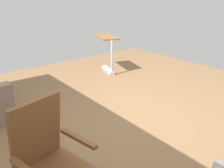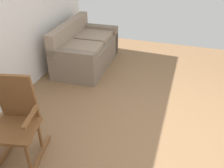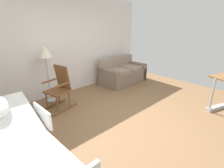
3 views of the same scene
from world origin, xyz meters
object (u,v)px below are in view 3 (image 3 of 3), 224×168
at_px(floor_lamp, 45,55).
at_px(couch, 123,74).
at_px(hospital_bed, 19,160).
at_px(rocking_chair, 59,88).
at_px(overbed_table, 222,88).

bearing_deg(floor_lamp, couch, -6.83).
distance_m(hospital_bed, couch, 4.28).
bearing_deg(couch, rocking_chair, -174.60).
height_order(hospital_bed, rocking_chair, rocking_chair).
bearing_deg(couch, hospital_bed, -155.61).
relative_size(floor_lamp, overbed_table, 1.67).
xyz_separation_m(couch, rocking_chair, (-2.49, -0.24, 0.20)).
bearing_deg(couch, overbed_table, -85.35).
distance_m(rocking_chair, floor_lamp, 0.90).
xyz_separation_m(hospital_bed, floor_lamp, (1.39, 2.07, 0.93)).
distance_m(hospital_bed, rocking_chair, 2.09).
xyz_separation_m(hospital_bed, couch, (3.90, 1.77, 0.01)).
xyz_separation_m(rocking_chair, floor_lamp, (-0.02, 0.54, 0.72)).
relative_size(hospital_bed, overbed_table, 2.38).
height_order(rocking_chair, floor_lamp, floor_lamp).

